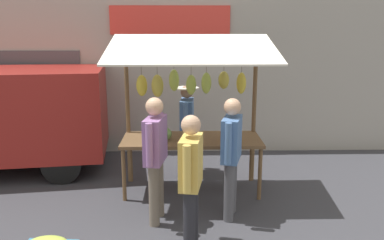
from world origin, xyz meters
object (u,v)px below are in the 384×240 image
at_px(shopper_in_grey_tee, 191,174).
at_px(shopper_with_ponytail, 231,149).
at_px(vendor_with_sunhat, 187,123).
at_px(shopper_in_striped_shirt, 155,151).
at_px(market_stall, 191,96).

relative_size(shopper_in_grey_tee, shopper_with_ponytail, 0.98).
height_order(vendor_with_sunhat, shopper_in_grey_tee, shopper_in_grey_tee).
bearing_deg(shopper_in_grey_tee, vendor_with_sunhat, 9.88).
bearing_deg(shopper_in_striped_shirt, vendor_with_sunhat, -4.19).
height_order(vendor_with_sunhat, shopper_in_striped_shirt, shopper_in_striped_shirt).
height_order(shopper_in_grey_tee, shopper_in_striped_shirt, shopper_in_striped_shirt).
distance_m(vendor_with_sunhat, shopper_in_grey_tee, 2.53).
relative_size(shopper_in_grey_tee, shopper_in_striped_shirt, 0.96).
xyz_separation_m(vendor_with_sunhat, shopper_in_striped_shirt, (0.43, 1.79, 0.05)).
height_order(market_stall, shopper_in_striped_shirt, market_stall).
xyz_separation_m(market_stall, shopper_with_ponytail, (-0.53, 1.00, -0.57)).
bearing_deg(shopper_in_grey_tee, market_stall, 8.34).
xyz_separation_m(market_stall, shopper_in_striped_shirt, (0.49, 1.10, -0.55)).
bearing_deg(vendor_with_sunhat, shopper_with_ponytail, 23.89).
height_order(vendor_with_sunhat, shopper_with_ponytail, shopper_with_ponytail).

